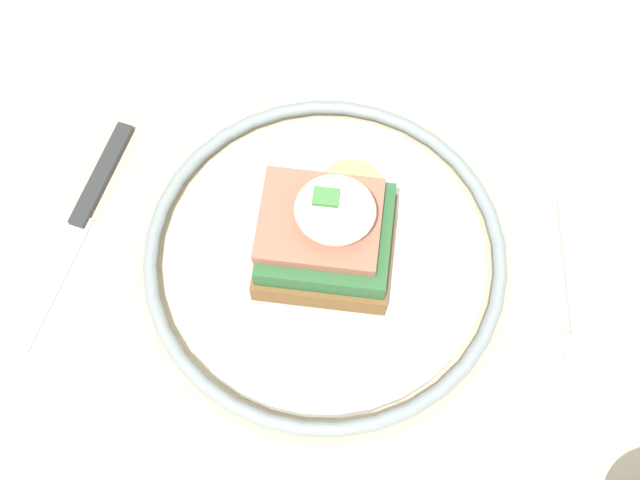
{
  "coord_description": "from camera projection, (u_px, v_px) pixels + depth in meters",
  "views": [
    {
      "loc": [
        -0.0,
        0.26,
        1.32
      ],
      "look_at": [
        0.03,
        0.01,
        0.78
      ],
      "focal_mm": 50.0,
      "sensor_mm": 36.0,
      "label": 1
    }
  ],
  "objects": [
    {
      "name": "dining_table",
      "position": [
        355.0,
        302.0,
        0.73
      ],
      "size": [
        1.06,
        0.78,
        0.75
      ],
      "color": "#C6B28E",
      "rests_on": "ground_plane"
    },
    {
      "name": "ground_plane",
      "position": [
        339.0,
        452.0,
        1.31
      ],
      "size": [
        6.0,
        6.0,
        0.0
      ],
      "primitive_type": "plane",
      "color": "gray"
    },
    {
      "name": "plate",
      "position": [
        320.0,
        256.0,
        0.62
      ],
      "size": [
        0.25,
        0.25,
        0.02
      ],
      "color": "silver",
      "rests_on": "dining_table"
    },
    {
      "name": "knife",
      "position": [
        78.0,
        213.0,
        0.64
      ],
      "size": [
        0.05,
        0.18,
        0.01
      ],
      "color": "#2D2D2D",
      "rests_on": "dining_table"
    },
    {
      "name": "fork",
      "position": [
        569.0,
        299.0,
        0.61
      ],
      "size": [
        0.03,
        0.14,
        0.0
      ],
      "color": "silver",
      "rests_on": "dining_table"
    },
    {
      "name": "sandwich",
      "position": [
        322.0,
        230.0,
        0.58
      ],
      "size": [
        0.09,
        0.12,
        0.09
      ],
      "color": "brown",
      "rests_on": "plate"
    }
  ]
}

